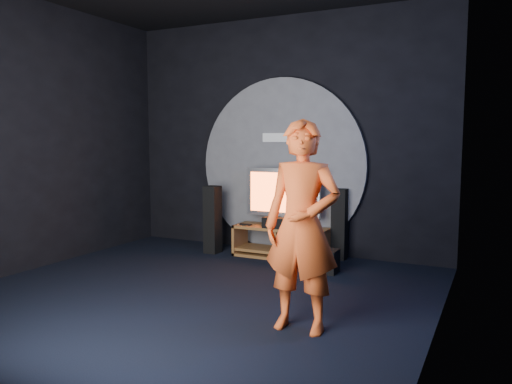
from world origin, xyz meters
TOP-DOWN VIEW (x-y plane):
  - floor at (0.00, 0.00)m, footprint 5.00×5.00m
  - back_wall at (0.00, 2.50)m, footprint 5.00×0.04m
  - left_wall at (-2.50, 0.00)m, footprint 0.04×5.00m
  - right_wall at (2.50, 0.00)m, footprint 0.04×5.00m
  - wall_disc_panel at (0.00, 2.44)m, footprint 2.60×0.11m
  - media_console at (0.18, 2.05)m, footprint 1.37×0.45m
  - tv at (0.17, 2.12)m, footprint 1.12×0.22m
  - center_speaker at (0.17, 1.90)m, footprint 0.40×0.15m
  - remote at (-0.33, 1.93)m, footprint 0.18×0.05m
  - tower_speaker_left at (-0.87, 1.89)m, footprint 0.20×0.22m
  - tower_speaker_right at (0.95, 2.35)m, footprint 0.20×0.22m
  - subwoofer at (1.02, 1.56)m, footprint 0.27×0.27m
  - player at (1.41, -0.37)m, footprint 0.70×0.47m

SIDE VIEW (x-z plane):
  - floor at x=0.00m, z-range 0.00..0.00m
  - subwoofer at x=1.02m, z-range 0.00..0.30m
  - media_console at x=0.18m, z-range -0.03..0.42m
  - remote at x=-0.33m, z-range 0.45..0.47m
  - tower_speaker_left at x=-0.87m, z-range 0.00..1.01m
  - tower_speaker_right at x=0.95m, z-range 0.00..1.01m
  - center_speaker at x=0.17m, z-range 0.45..0.60m
  - tv at x=0.17m, z-range 0.49..1.32m
  - player at x=1.41m, z-range 0.00..1.87m
  - wall_disc_panel at x=0.00m, z-range 0.00..2.60m
  - back_wall at x=0.00m, z-range 0.00..3.50m
  - left_wall at x=-2.50m, z-range 0.00..3.50m
  - right_wall at x=2.50m, z-range 0.00..3.50m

